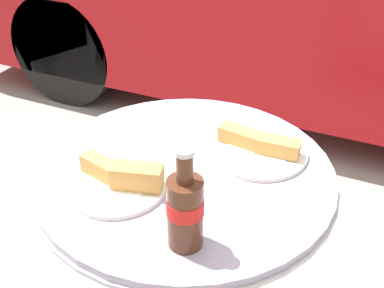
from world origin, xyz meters
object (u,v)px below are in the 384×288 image
at_px(lunch_plate_far, 120,180).
at_px(bistro_table, 186,225).
at_px(cola_bottle_left, 185,209).
at_px(lunch_plate_near, 258,148).

bearing_deg(lunch_plate_far, bistro_table, 49.47).
bearing_deg(cola_bottle_left, lunch_plate_far, 154.42).
relative_size(cola_bottle_left, lunch_plate_far, 0.97).
xyz_separation_m(cola_bottle_left, lunch_plate_far, (-0.21, 0.10, -0.07)).
bearing_deg(bistro_table, cola_bottle_left, -65.66).
relative_size(bistro_table, lunch_plate_far, 3.30).
height_order(bistro_table, lunch_plate_far, lunch_plate_far).
bearing_deg(lunch_plate_far, cola_bottle_left, -25.58).
height_order(bistro_table, cola_bottle_left, cola_bottle_left).
height_order(lunch_plate_near, lunch_plate_far, lunch_plate_far).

